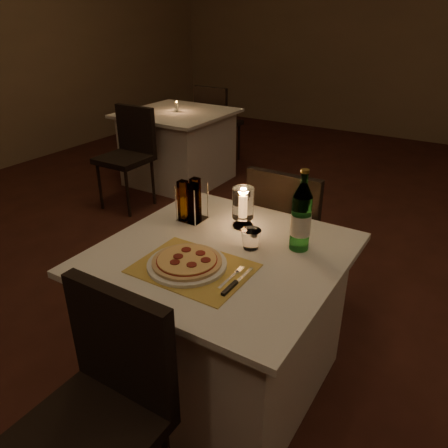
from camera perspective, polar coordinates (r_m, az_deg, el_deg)
The scene contains 17 objects.
floor at distance 2.44m, azimuth 5.01°, elevation -17.40°, with size 8.00×10.00×0.02m, color #421D15.
main_table at distance 2.07m, azimuth -0.30°, elevation -12.35°, with size 1.00×1.00×0.74m.
chair_near at distance 1.56m, azimuth -15.43°, elevation -20.85°, with size 0.42×0.42×0.90m.
chair_far at distance 2.52m, azimuth 8.36°, elevation -0.41°, with size 0.42×0.42×0.90m.
placemat at distance 1.75m, azimuth -4.04°, elevation -5.79°, with size 0.45×0.34×0.00m, color gold.
plate at distance 1.76m, azimuth -4.85°, elevation -5.26°, with size 0.32×0.32×0.01m, color white.
pizza at distance 1.75m, azimuth -4.86°, elevation -4.81°, with size 0.28×0.28×0.02m.
fork at distance 1.69m, azimuth 1.21°, elevation -6.74°, with size 0.02×0.18×0.00m.
knife at distance 1.63m, azimuth 1.17°, elevation -7.98°, with size 0.02×0.22×0.01m.
tumbler at distance 1.87m, azimuth 3.54°, elevation -1.99°, with size 0.09×0.09×0.09m, color white, non-canonical shape.
water_bottle at distance 1.85m, azimuth 10.03°, elevation 0.77°, with size 0.09×0.09×0.36m.
hurricane_candle at distance 2.03m, azimuth 2.51°, elevation 2.59°, with size 0.10×0.10×0.20m.
cruet_caddy at distance 2.10m, azimuth -4.35°, elevation 2.87°, with size 0.12×0.12×0.21m.
neighbor_table_left at distance 4.66m, azimuth -5.95°, elevation 9.97°, with size 1.00×1.00×0.74m.
neighbor_chair_la at distance 4.09m, azimuth -12.20°, elevation 9.79°, with size 0.42×0.42×0.90m.
neighbor_chair_lb at distance 5.18m, azimuth -1.12°, elevation 13.76°, with size 0.42×0.42×0.90m.
neighbor_candle_left at distance 4.56m, azimuth -6.19°, elevation 14.98°, with size 0.03×0.03×0.11m.
Camera 1 is at (0.75, -1.60, 1.67)m, focal length 35.00 mm.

